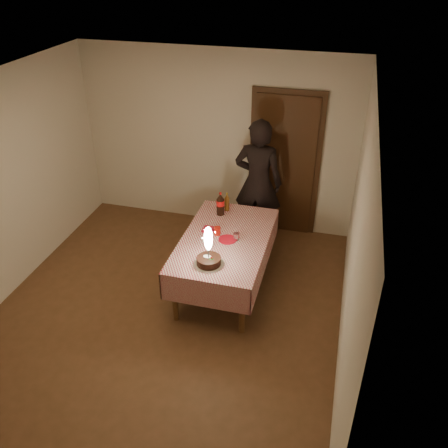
{
  "coord_description": "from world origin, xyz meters",
  "views": [
    {
      "loc": [
        1.76,
        -3.94,
        3.81
      ],
      "look_at": [
        0.54,
        0.61,
        0.95
      ],
      "focal_mm": 38.0,
      "sensor_mm": 36.0,
      "label": 1
    }
  ],
  "objects_px": {
    "red_plate": "(228,240)",
    "clear_cup": "(236,237)",
    "cola_bottle": "(220,204)",
    "red_cup": "(217,231)",
    "photographer": "(258,183)",
    "dining_table": "(225,245)",
    "birthday_cake": "(209,255)",
    "amber_bottle_left": "(227,202)"
  },
  "relations": [
    {
      "from": "dining_table",
      "to": "cola_bottle",
      "type": "xyz_separation_m",
      "value": [
        -0.21,
        0.54,
        0.25
      ]
    },
    {
      "from": "amber_bottle_left",
      "to": "red_cup",
      "type": "bearing_deg",
      "value": -86.53
    },
    {
      "from": "clear_cup",
      "to": "cola_bottle",
      "type": "xyz_separation_m",
      "value": [
        -0.34,
        0.54,
        0.11
      ]
    },
    {
      "from": "red_cup",
      "to": "clear_cup",
      "type": "distance_m",
      "value": 0.26
    },
    {
      "from": "birthday_cake",
      "to": "amber_bottle_left",
      "type": "bearing_deg",
      "value": 95.19
    },
    {
      "from": "red_cup",
      "to": "amber_bottle_left",
      "type": "relative_size",
      "value": 0.39
    },
    {
      "from": "birthday_cake",
      "to": "clear_cup",
      "type": "relative_size",
      "value": 5.35
    },
    {
      "from": "birthday_cake",
      "to": "cola_bottle",
      "type": "relative_size",
      "value": 1.52
    },
    {
      "from": "dining_table",
      "to": "clear_cup",
      "type": "distance_m",
      "value": 0.2
    },
    {
      "from": "red_plate",
      "to": "red_cup",
      "type": "relative_size",
      "value": 2.2
    },
    {
      "from": "amber_bottle_left",
      "to": "photographer",
      "type": "relative_size",
      "value": 0.14
    },
    {
      "from": "red_plate",
      "to": "amber_bottle_left",
      "type": "relative_size",
      "value": 0.86
    },
    {
      "from": "cola_bottle",
      "to": "amber_bottle_left",
      "type": "xyz_separation_m",
      "value": [
        0.05,
        0.13,
        -0.03
      ]
    },
    {
      "from": "red_cup",
      "to": "photographer",
      "type": "relative_size",
      "value": 0.05
    },
    {
      "from": "cola_bottle",
      "to": "photographer",
      "type": "relative_size",
      "value": 0.17
    },
    {
      "from": "clear_cup",
      "to": "amber_bottle_left",
      "type": "relative_size",
      "value": 0.35
    },
    {
      "from": "red_cup",
      "to": "clear_cup",
      "type": "xyz_separation_m",
      "value": [
        0.25,
        -0.05,
        -0.01
      ]
    },
    {
      "from": "amber_bottle_left",
      "to": "photographer",
      "type": "distance_m",
      "value": 0.61
    },
    {
      "from": "birthday_cake",
      "to": "dining_table",
      "type": "bearing_deg",
      "value": 85.66
    },
    {
      "from": "dining_table",
      "to": "photographer",
      "type": "height_order",
      "value": "photographer"
    },
    {
      "from": "amber_bottle_left",
      "to": "dining_table",
      "type": "bearing_deg",
      "value": -77.22
    },
    {
      "from": "photographer",
      "to": "amber_bottle_left",
      "type": "bearing_deg",
      "value": -120.87
    },
    {
      "from": "red_plate",
      "to": "amber_bottle_left",
      "type": "xyz_separation_m",
      "value": [
        -0.19,
        0.69,
        0.11
      ]
    },
    {
      "from": "dining_table",
      "to": "red_plate",
      "type": "xyz_separation_m",
      "value": [
        0.04,
        -0.02,
        0.1
      ]
    },
    {
      "from": "photographer",
      "to": "dining_table",
      "type": "bearing_deg",
      "value": -97.5
    },
    {
      "from": "dining_table",
      "to": "clear_cup",
      "type": "bearing_deg",
      "value": 3.45
    },
    {
      "from": "clear_cup",
      "to": "cola_bottle",
      "type": "relative_size",
      "value": 0.28
    },
    {
      "from": "amber_bottle_left",
      "to": "cola_bottle",
      "type": "bearing_deg",
      "value": -112.82
    },
    {
      "from": "dining_table",
      "to": "cola_bottle",
      "type": "relative_size",
      "value": 5.42
    },
    {
      "from": "red_cup",
      "to": "cola_bottle",
      "type": "height_order",
      "value": "cola_bottle"
    },
    {
      "from": "red_plate",
      "to": "cola_bottle",
      "type": "relative_size",
      "value": 0.69
    },
    {
      "from": "dining_table",
      "to": "birthday_cake",
      "type": "distance_m",
      "value": 0.59
    },
    {
      "from": "red_plate",
      "to": "cola_bottle",
      "type": "bearing_deg",
      "value": 113.3
    },
    {
      "from": "red_plate",
      "to": "clear_cup",
      "type": "distance_m",
      "value": 0.11
    },
    {
      "from": "photographer",
      "to": "clear_cup",
      "type": "bearing_deg",
      "value": -90.93
    },
    {
      "from": "red_plate",
      "to": "red_cup",
      "type": "height_order",
      "value": "red_cup"
    },
    {
      "from": "cola_bottle",
      "to": "red_plate",
      "type": "bearing_deg",
      "value": -66.7
    },
    {
      "from": "red_plate",
      "to": "photographer",
      "type": "relative_size",
      "value": 0.12
    },
    {
      "from": "birthday_cake",
      "to": "clear_cup",
      "type": "height_order",
      "value": "birthday_cake"
    },
    {
      "from": "birthday_cake",
      "to": "photographer",
      "type": "bearing_deg",
      "value": 83.49
    },
    {
      "from": "red_plate",
      "to": "clear_cup",
      "type": "bearing_deg",
      "value": 15.54
    },
    {
      "from": "dining_table",
      "to": "red_plate",
      "type": "bearing_deg",
      "value": -28.34
    }
  ]
}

